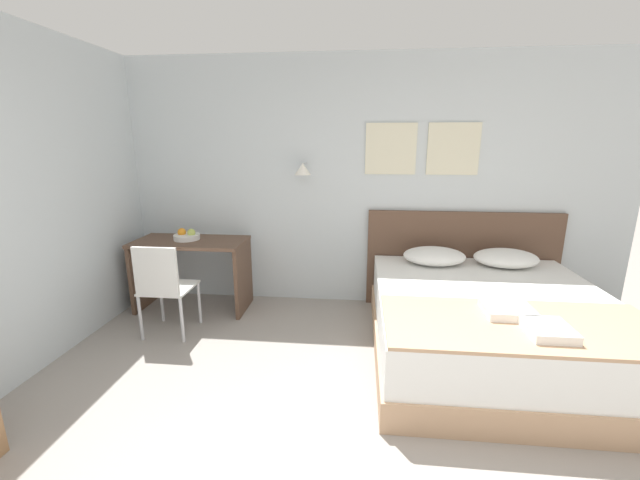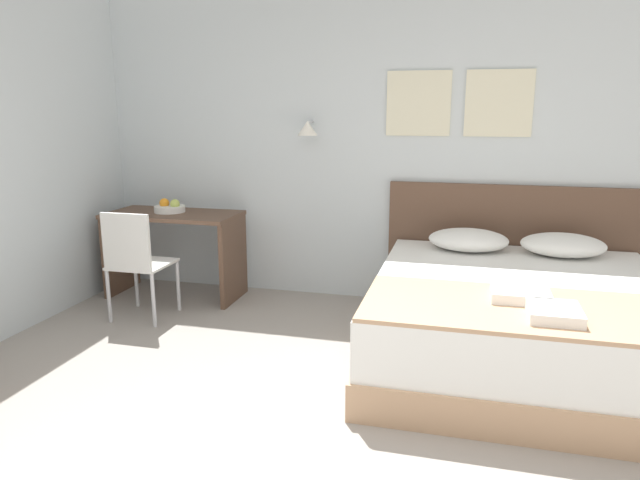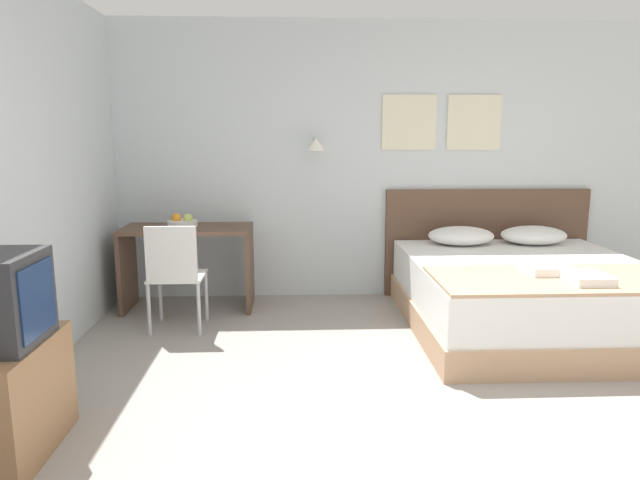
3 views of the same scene
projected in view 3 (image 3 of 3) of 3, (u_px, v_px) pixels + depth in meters
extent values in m
plane|color=gray|center=(449.00, 462.00, 2.81)|extent=(24.00, 24.00, 0.00)
cube|color=silver|center=(372.00, 162.00, 5.54)|extent=(5.72, 0.06, 2.65)
cube|color=beige|center=(409.00, 123.00, 5.45)|extent=(0.52, 0.02, 0.52)
cube|color=beige|center=(474.00, 123.00, 5.48)|extent=(0.52, 0.02, 0.52)
cylinder|color=#B2B2B7|center=(315.00, 139.00, 5.37)|extent=(0.02, 0.16, 0.02)
cone|color=white|center=(316.00, 144.00, 5.29)|extent=(0.17, 0.17, 0.12)
cube|color=tan|center=(526.00, 316.00, 4.71)|extent=(1.90, 2.06, 0.22)
cube|color=white|center=(528.00, 283.00, 4.66)|extent=(1.86, 2.02, 0.35)
cube|color=brown|center=(486.00, 242.00, 5.68)|extent=(2.02, 0.06, 1.06)
ellipsoid|color=white|center=(461.00, 236.00, 5.34)|extent=(0.61, 0.45, 0.17)
ellipsoid|color=white|center=(534.00, 235.00, 5.37)|extent=(0.61, 0.45, 0.17)
cube|color=tan|center=(564.00, 279.00, 4.04)|extent=(1.84, 0.83, 0.02)
cube|color=white|center=(548.00, 269.00, 4.17)|extent=(0.32, 0.30, 0.06)
cube|color=white|center=(587.00, 278.00, 3.89)|extent=(0.26, 0.30, 0.06)
cube|color=brown|center=(187.00, 229.00, 5.17)|extent=(1.16, 0.57, 0.03)
cube|color=brown|center=(127.00, 270.00, 5.22)|extent=(0.04, 0.53, 0.73)
cube|color=brown|center=(250.00, 269.00, 5.27)|extent=(0.04, 0.53, 0.73)
cube|color=white|center=(178.00, 276.00, 4.68)|extent=(0.43, 0.43, 0.02)
cube|color=white|center=(171.00, 254.00, 4.44)|extent=(0.40, 0.03, 0.44)
cylinder|color=#B7B7BC|center=(160.00, 296.00, 4.91)|extent=(0.03, 0.03, 0.43)
cylinder|color=#B7B7BC|center=(206.00, 296.00, 4.93)|extent=(0.03, 0.03, 0.43)
cylinder|color=#B7B7BC|center=(149.00, 310.00, 4.52)|extent=(0.03, 0.03, 0.43)
cylinder|color=#B7B7BC|center=(199.00, 309.00, 4.54)|extent=(0.03, 0.03, 0.43)
cylinder|color=silver|center=(182.00, 223.00, 5.19)|extent=(0.27, 0.27, 0.05)
sphere|color=#B2C156|center=(188.00, 218.00, 5.18)|extent=(0.08, 0.08, 0.08)
sphere|color=orange|center=(176.00, 218.00, 5.18)|extent=(0.09, 0.09, 0.09)
cube|color=#8E6642|center=(1.00, 400.00, 2.82)|extent=(0.46, 0.71, 0.58)
cube|color=navy|center=(38.00, 299.00, 2.74)|extent=(0.01, 0.36, 0.35)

